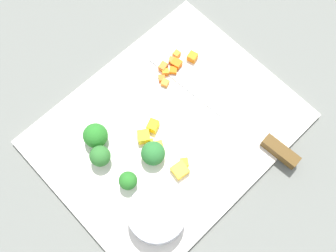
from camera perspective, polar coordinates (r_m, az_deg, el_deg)
name	(u,v)px	position (r m, az deg, el deg)	size (l,w,h in m)	color
ground_plane	(168,130)	(0.71, 0.00, -0.62)	(4.00, 4.00, 0.00)	slate
cutting_board	(168,129)	(0.71, 0.00, -0.45)	(0.43, 0.35, 0.01)	white
prep_bowl	(157,215)	(0.64, -1.58, -12.66)	(0.09, 0.09, 0.05)	#B1B5C6
chef_knife	(247,127)	(0.71, 11.37, -0.07)	(0.05, 0.33, 0.02)	silver
carrot_dice_0	(176,64)	(0.75, 1.23, 8.94)	(0.02, 0.02, 0.02)	orange
carrot_dice_1	(173,71)	(0.74, 0.76, 7.97)	(0.01, 0.01, 0.01)	orange
carrot_dice_2	(177,54)	(0.76, 1.26, 10.31)	(0.01, 0.01, 0.01)	orange
carrot_dice_3	(172,61)	(0.75, 0.60, 9.39)	(0.01, 0.01, 0.01)	orange
carrot_dice_4	(162,78)	(0.74, -0.88, 6.89)	(0.01, 0.01, 0.01)	orange
carrot_dice_5	(192,57)	(0.76, 3.54, 9.90)	(0.02, 0.02, 0.01)	orange
carrot_dice_6	(163,67)	(0.75, -0.69, 8.52)	(0.02, 0.01, 0.01)	orange
carrot_dice_7	(165,83)	(0.73, -0.43, 6.22)	(0.01, 0.01, 0.01)	orange
carrot_dice_8	(165,72)	(0.74, -0.37, 7.78)	(0.01, 0.01, 0.01)	orange
pepper_dice_0	(153,126)	(0.69, -2.18, 0.02)	(0.02, 0.02, 0.02)	yellow
pepper_dice_1	(144,137)	(0.69, -3.51, -1.55)	(0.02, 0.02, 0.02)	yellow
pepper_dice_2	(151,144)	(0.69, -2.54, -2.64)	(0.01, 0.01, 0.01)	yellow
pepper_dice_3	(149,155)	(0.68, -2.81, -4.19)	(0.01, 0.01, 0.01)	yellow
pepper_dice_4	(184,163)	(0.68, 2.36, -5.31)	(0.01, 0.01, 0.01)	yellow
pepper_dice_5	(158,148)	(0.68, -1.48, -3.23)	(0.02, 0.02, 0.02)	yellow
pepper_dice_6	(180,170)	(0.67, 1.74, -6.39)	(0.02, 0.02, 0.02)	yellow
broccoli_floret_0	(153,153)	(0.67, -2.16, -3.97)	(0.04, 0.04, 0.04)	#8FC365
broccoli_floret_1	(100,156)	(0.67, -9.76, -4.31)	(0.04, 0.04, 0.04)	#91AC6A
broccoli_floret_2	(96,136)	(0.69, -10.41, -1.38)	(0.04, 0.04, 0.04)	#97BA65
broccoli_floret_3	(128,181)	(0.66, -5.78, -7.86)	(0.03, 0.03, 0.04)	#80B15E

